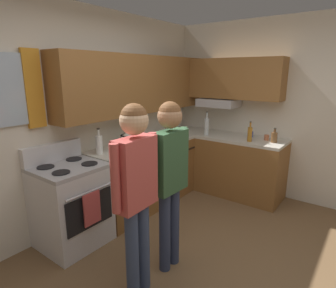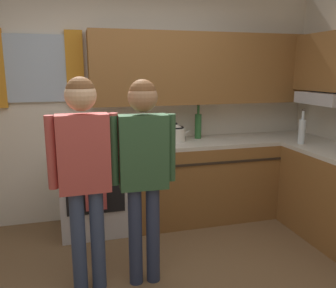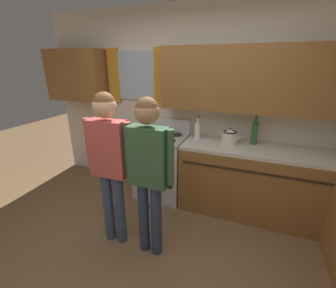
{
  "view_description": "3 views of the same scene",
  "coord_description": "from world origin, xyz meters",
  "px_view_note": "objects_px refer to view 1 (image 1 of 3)",
  "views": [
    {
      "loc": [
        -1.94,
        -0.96,
        1.85
      ],
      "look_at": [
        0.49,
        0.84,
        1.07
      ],
      "focal_mm": 30.18,
      "sensor_mm": 36.0,
      "label": 1
    },
    {
      "loc": [
        -0.48,
        -2.0,
        1.67
      ],
      "look_at": [
        0.32,
        0.96,
        1.01
      ],
      "focal_mm": 36.98,
      "sensor_mm": 36.0,
      "label": 2
    },
    {
      "loc": [
        0.84,
        -1.21,
        1.87
      ],
      "look_at": [
        0.05,
        0.83,
        1.07
      ],
      "focal_mm": 24.03,
      "sensor_mm": 36.0,
      "label": 3
    }
  ],
  "objects_px": {
    "stovetop_kettle": "(127,140)",
    "adult_left": "(136,180)",
    "bottle_oil_amber": "(250,134)",
    "stove_oven": "(71,204)",
    "bottle_tall_clear": "(207,126)",
    "cup_terracotta": "(267,137)",
    "bottle_milk_white": "(99,144)",
    "bottle_wine_green": "(137,131)",
    "bottle_squat_brown": "(274,137)",
    "mug_cobalt_blue": "(251,134)",
    "adult_in_plaid": "(169,168)"
  },
  "relations": [
    {
      "from": "stovetop_kettle",
      "to": "adult_left",
      "type": "bearing_deg",
      "value": -132.69
    },
    {
      "from": "bottle_oil_amber",
      "to": "adult_left",
      "type": "bearing_deg",
      "value": 178.72
    },
    {
      "from": "stove_oven",
      "to": "adult_left",
      "type": "relative_size",
      "value": 0.68
    },
    {
      "from": "bottle_tall_clear",
      "to": "cup_terracotta",
      "type": "distance_m",
      "value": 0.89
    },
    {
      "from": "stove_oven",
      "to": "bottle_oil_amber",
      "type": "distance_m",
      "value": 2.49
    },
    {
      "from": "stove_oven",
      "to": "bottle_milk_white",
      "type": "xyz_separation_m",
      "value": [
        0.49,
        0.08,
        0.55
      ]
    },
    {
      "from": "bottle_wine_green",
      "to": "stovetop_kettle",
      "type": "distance_m",
      "value": 0.31
    },
    {
      "from": "bottle_squat_brown",
      "to": "stovetop_kettle",
      "type": "relative_size",
      "value": 0.75
    },
    {
      "from": "bottle_oil_amber",
      "to": "mug_cobalt_blue",
      "type": "height_order",
      "value": "bottle_oil_amber"
    },
    {
      "from": "bottle_milk_white",
      "to": "bottle_wine_green",
      "type": "bearing_deg",
      "value": 4.61
    },
    {
      "from": "cup_terracotta",
      "to": "stovetop_kettle",
      "type": "bearing_deg",
      "value": 137.84
    },
    {
      "from": "bottle_tall_clear",
      "to": "bottle_wine_green",
      "type": "height_order",
      "value": "bottle_wine_green"
    },
    {
      "from": "bottle_wine_green",
      "to": "bottle_milk_white",
      "type": "bearing_deg",
      "value": -175.39
    },
    {
      "from": "cup_terracotta",
      "to": "stove_oven",
      "type": "bearing_deg",
      "value": 151.59
    },
    {
      "from": "stovetop_kettle",
      "to": "adult_left",
      "type": "distance_m",
      "value": 1.51
    },
    {
      "from": "bottle_oil_amber",
      "to": "stove_oven",
      "type": "bearing_deg",
      "value": 152.55
    },
    {
      "from": "mug_cobalt_blue",
      "to": "bottle_squat_brown",
      "type": "bearing_deg",
      "value": -110.39
    },
    {
      "from": "bottle_wine_green",
      "to": "bottle_tall_clear",
      "type": "bearing_deg",
      "value": -30.54
    },
    {
      "from": "cup_terracotta",
      "to": "adult_left",
      "type": "height_order",
      "value": "adult_left"
    },
    {
      "from": "adult_left",
      "to": "adult_in_plaid",
      "type": "relative_size",
      "value": 1.01
    },
    {
      "from": "bottle_tall_clear",
      "to": "adult_in_plaid",
      "type": "distance_m",
      "value": 1.95
    },
    {
      "from": "bottle_tall_clear",
      "to": "mug_cobalt_blue",
      "type": "bearing_deg",
      "value": -64.95
    },
    {
      "from": "adult_in_plaid",
      "to": "stovetop_kettle",
      "type": "bearing_deg",
      "value": 62.04
    },
    {
      "from": "bottle_wine_green",
      "to": "bottle_milk_white",
      "type": "xyz_separation_m",
      "value": [
        -0.71,
        -0.06,
        -0.03
      ]
    },
    {
      "from": "bottle_oil_amber",
      "to": "bottle_squat_brown",
      "type": "bearing_deg",
      "value": -63.98
    },
    {
      "from": "bottle_oil_amber",
      "to": "bottle_squat_brown",
      "type": "distance_m",
      "value": 0.33
    },
    {
      "from": "bottle_wine_green",
      "to": "mug_cobalt_blue",
      "type": "relative_size",
      "value": 3.43
    },
    {
      "from": "cup_terracotta",
      "to": "stovetop_kettle",
      "type": "relative_size",
      "value": 0.4
    },
    {
      "from": "bottle_oil_amber",
      "to": "bottle_milk_white",
      "type": "distance_m",
      "value": 2.06
    },
    {
      "from": "bottle_squat_brown",
      "to": "adult_left",
      "type": "bearing_deg",
      "value": 171.86
    },
    {
      "from": "stove_oven",
      "to": "stovetop_kettle",
      "type": "bearing_deg",
      "value": 2.44
    },
    {
      "from": "bottle_oil_amber",
      "to": "bottle_tall_clear",
      "type": "height_order",
      "value": "bottle_tall_clear"
    },
    {
      "from": "mug_cobalt_blue",
      "to": "bottle_milk_white",
      "type": "bearing_deg",
      "value": 150.39
    },
    {
      "from": "bottle_wine_green",
      "to": "cup_terracotta",
      "type": "xyz_separation_m",
      "value": [
        1.18,
        -1.43,
        -0.11
      ]
    },
    {
      "from": "bottle_squat_brown",
      "to": "mug_cobalt_blue",
      "type": "height_order",
      "value": "bottle_squat_brown"
    },
    {
      "from": "adult_left",
      "to": "bottle_oil_amber",
      "type": "bearing_deg",
      "value": -1.28
    },
    {
      "from": "bottle_oil_amber",
      "to": "cup_terracotta",
      "type": "height_order",
      "value": "bottle_oil_amber"
    },
    {
      "from": "cup_terracotta",
      "to": "stovetop_kettle",
      "type": "distance_m",
      "value": 1.98
    },
    {
      "from": "bottle_oil_amber",
      "to": "adult_in_plaid",
      "type": "xyz_separation_m",
      "value": [
        -1.84,
        0.04,
        0.0
      ]
    },
    {
      "from": "bottle_oil_amber",
      "to": "adult_in_plaid",
      "type": "distance_m",
      "value": 1.84
    },
    {
      "from": "bottle_milk_white",
      "to": "mug_cobalt_blue",
      "type": "relative_size",
      "value": 2.73
    },
    {
      "from": "bottle_milk_white",
      "to": "bottle_oil_amber",
      "type": "bearing_deg",
      "value": -35.74
    },
    {
      "from": "mug_cobalt_blue",
      "to": "adult_left",
      "type": "height_order",
      "value": "adult_left"
    },
    {
      "from": "stove_oven",
      "to": "bottle_wine_green",
      "type": "distance_m",
      "value": 1.34
    },
    {
      "from": "cup_terracotta",
      "to": "stovetop_kettle",
      "type": "height_order",
      "value": "stovetop_kettle"
    },
    {
      "from": "bottle_wine_green",
      "to": "adult_left",
      "type": "xyz_separation_m",
      "value": [
        -1.31,
        -1.21,
        -0.03
      ]
    },
    {
      "from": "stove_oven",
      "to": "bottle_tall_clear",
      "type": "height_order",
      "value": "bottle_tall_clear"
    },
    {
      "from": "bottle_wine_green",
      "to": "bottle_milk_white",
      "type": "height_order",
      "value": "bottle_wine_green"
    },
    {
      "from": "bottle_milk_white",
      "to": "adult_left",
      "type": "bearing_deg",
      "value": -117.49
    },
    {
      "from": "cup_terracotta",
      "to": "bottle_wine_green",
      "type": "bearing_deg",
      "value": 129.62
    }
  ]
}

